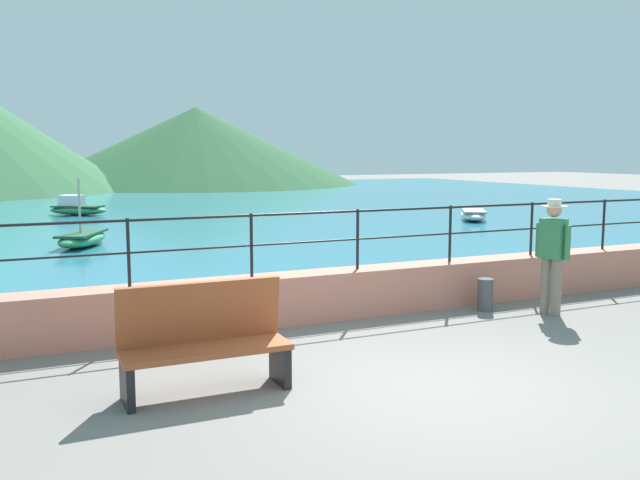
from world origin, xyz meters
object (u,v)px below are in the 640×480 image
at_px(boat_1, 77,208).
at_px(boat_3, 82,238).
at_px(bench_main, 204,338).
at_px(person_walking, 552,251).
at_px(bollard, 485,295).
at_px(boat_0, 474,215).

bearing_deg(boat_1, boat_3, -94.68).
relative_size(bench_main, person_walking, 0.97).
bearing_deg(bollard, person_walking, -40.41).
bearing_deg(person_walking, boat_0, 57.10).
relative_size(boat_0, boat_3, 0.98).
bearing_deg(bench_main, bollard, 18.99).
xyz_separation_m(bench_main, boat_3, (0.00, 11.59, -0.30)).
bearing_deg(boat_0, bollard, -126.80).
bearing_deg(boat_3, boat_1, 85.32).
distance_m(person_walking, bollard, 1.20).
xyz_separation_m(bollard, boat_0, (8.37, 11.18, 0.00)).
distance_m(boat_0, boat_1, 14.88).
relative_size(bollard, boat_1, 0.21).
relative_size(bench_main, bollard, 3.39).
xyz_separation_m(boat_1, boat_3, (-0.76, -9.33, -0.07)).
bearing_deg(boat_3, bollard, -63.65).
bearing_deg(boat_0, bench_main, -135.88).
relative_size(bench_main, boat_3, 0.69).
xyz_separation_m(bench_main, person_walking, (5.64, 1.07, 0.42)).
bearing_deg(bollard, boat_1, 102.15).
distance_m(bench_main, boat_0, 18.49).
height_order(bollard, boat_3, boat_3).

